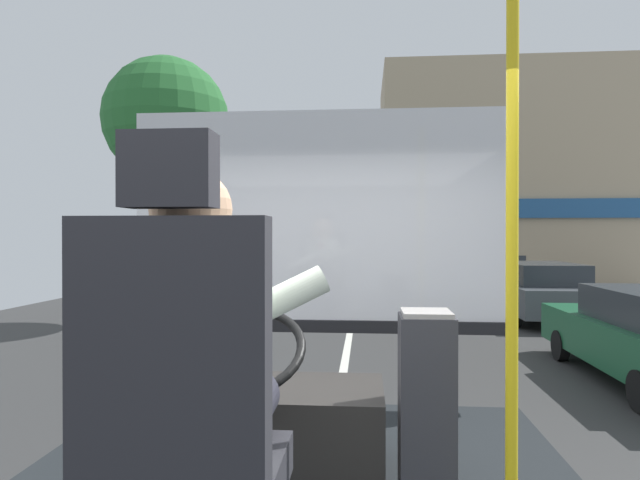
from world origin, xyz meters
TOP-DOWN VIEW (x-y plane):
  - ground at (0.00, 8.80)m, footprint 18.00×44.00m
  - driver_seat at (-0.15, -0.63)m, footprint 0.48×0.48m
  - bus_driver at (-0.15, -0.53)m, footprint 0.73×0.54m
  - steering_console at (-0.15, 0.52)m, footprint 1.10×1.00m
  - handrail_pole at (0.84, 0.00)m, footprint 0.04×0.04m
  - fare_box at (0.57, 0.33)m, footprint 0.23×0.24m
  - windshield_panel at (0.00, 1.62)m, footprint 2.50×0.08m
  - street_tree at (-4.10, 9.78)m, footprint 2.75×2.75m
  - shop_building at (5.51, 18.14)m, footprint 9.20×5.23m
  - parked_car_charcoal at (4.27, 10.90)m, footprint 1.79×4.18m
  - parked_car_white at (4.51, 16.79)m, footprint 1.98×3.92m
  - parked_car_silver at (4.17, 21.89)m, footprint 2.01×4.01m

SIDE VIEW (x-z plane):
  - ground at x=0.00m, z-range -0.05..0.00m
  - parked_car_silver at x=4.17m, z-range 0.02..1.22m
  - parked_car_white at x=4.51m, z-range 0.02..1.31m
  - parked_car_charcoal at x=4.27m, z-range 0.02..1.31m
  - steering_console at x=-0.15m, z-range 0.60..1.43m
  - fare_box at x=0.57m, z-range 0.79..1.59m
  - driver_seat at x=-0.15m, z-range 0.71..2.06m
  - bus_driver at x=-0.15m, z-range 1.18..1.98m
  - windshield_panel at x=0.00m, z-range 1.10..2.58m
  - handrail_pole at x=0.84m, z-range 0.80..2.93m
  - shop_building at x=5.51m, z-range 0.00..7.62m
  - street_tree at x=-4.10m, z-range 1.50..7.36m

